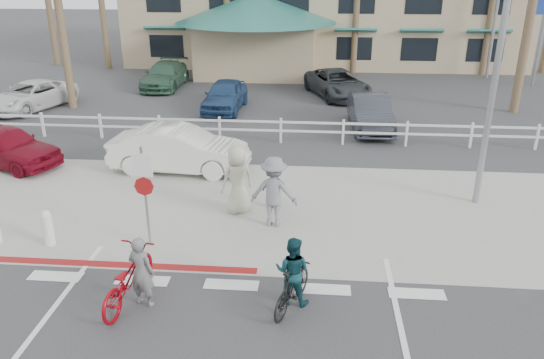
# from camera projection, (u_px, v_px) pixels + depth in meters

# --- Properties ---
(ground) EXTENTS (140.00, 140.00, 0.00)m
(ground) POSITION_uv_depth(u_px,v_px,m) (227.00, 302.00, 11.07)
(ground) COLOR #333335
(sidewalk_plaza) EXTENTS (22.00, 7.00, 0.01)m
(sidewalk_plaza) POSITION_uv_depth(u_px,v_px,m) (252.00, 209.00, 15.21)
(sidewalk_plaza) COLOR gray
(sidewalk_plaza) RESTS_ON ground
(cross_street) EXTENTS (40.00, 5.00, 0.01)m
(cross_street) POSITION_uv_depth(u_px,v_px,m) (266.00, 160.00, 18.90)
(cross_street) COLOR #333335
(cross_street) RESTS_ON ground
(parking_lot) EXTENTS (50.00, 16.00, 0.01)m
(parking_lot) POSITION_uv_depth(u_px,v_px,m) (283.00, 97.00, 27.65)
(parking_lot) COLOR #333335
(parking_lot) RESTS_ON ground
(curb_red) EXTENTS (7.00, 0.25, 0.02)m
(curb_red) POSITION_uv_depth(u_px,v_px,m) (109.00, 264.00, 12.41)
(curb_red) COLOR maroon
(curb_red) RESTS_ON ground
(rail_fence) EXTENTS (29.40, 0.16, 1.00)m
(rail_fence) POSITION_uv_depth(u_px,v_px,m) (283.00, 131.00, 20.51)
(rail_fence) COLOR silver
(rail_fence) RESTS_ON ground
(sign_post) EXTENTS (0.50, 0.10, 2.90)m
(sign_post) POSITION_uv_depth(u_px,v_px,m) (145.00, 192.00, 12.72)
(sign_post) COLOR gray
(sign_post) RESTS_ON ground
(bollard_0) EXTENTS (0.26, 0.26, 0.95)m
(bollard_0) POSITION_uv_depth(u_px,v_px,m) (48.00, 228.00, 13.11)
(bollard_0) COLOR silver
(bollard_0) RESTS_ON ground
(streetlight_0) EXTENTS (0.60, 2.00, 9.00)m
(streetlight_0) POSITION_uv_depth(u_px,v_px,m) (500.00, 47.00, 13.91)
(streetlight_0) COLOR gray
(streetlight_0) RESTS_ON ground
(info_sign) EXTENTS (1.20, 0.16, 5.60)m
(info_sign) POSITION_uv_depth(u_px,v_px,m) (542.00, 35.00, 29.17)
(info_sign) COLOR navy
(info_sign) RESTS_ON ground
(bike_red) EXTENTS (1.03, 2.21, 1.12)m
(bike_red) POSITION_uv_depth(u_px,v_px,m) (128.00, 278.00, 10.87)
(bike_red) COLOR maroon
(bike_red) RESTS_ON ground
(rider_red) EXTENTS (0.65, 0.52, 1.56)m
(rider_red) POSITION_uv_depth(u_px,v_px,m) (142.00, 272.00, 10.70)
(rider_red) COLOR slate
(rider_red) RESTS_ON ground
(bike_black) EXTENTS (1.04, 1.71, 0.99)m
(bike_black) POSITION_uv_depth(u_px,v_px,m) (292.00, 287.00, 10.70)
(bike_black) COLOR black
(bike_black) RESTS_ON ground
(rider_black) EXTENTS (0.82, 0.70, 1.49)m
(rider_black) POSITION_uv_depth(u_px,v_px,m) (292.00, 271.00, 10.80)
(rider_black) COLOR #0D3138
(rider_black) RESTS_ON ground
(pedestrian_a) EXTENTS (1.33, 0.87, 1.94)m
(pedestrian_a) POSITION_uv_depth(u_px,v_px,m) (274.00, 192.00, 13.92)
(pedestrian_a) COLOR slate
(pedestrian_a) RESTS_ON ground
(pedestrian_child) EXTENTS (0.71, 0.36, 1.16)m
(pedestrian_child) POSITION_uv_depth(u_px,v_px,m) (275.00, 189.00, 15.05)
(pedestrian_child) COLOR black
(pedestrian_child) RESTS_ON ground
(pedestrian_b) EXTENTS (1.14, 1.05, 1.95)m
(pedestrian_b) POSITION_uv_depth(u_px,v_px,m) (238.00, 180.00, 14.69)
(pedestrian_b) COLOR #AFAE93
(pedestrian_b) RESTS_ON ground
(car_white_sedan) EXTENTS (4.72, 1.91, 1.52)m
(car_white_sedan) POSITION_uv_depth(u_px,v_px,m) (179.00, 149.00, 17.69)
(car_white_sedan) COLOR silver
(car_white_sedan) RESTS_ON ground
(car_red_compact) EXTENTS (4.44, 3.00, 1.40)m
(car_red_compact) POSITION_uv_depth(u_px,v_px,m) (5.00, 146.00, 18.23)
(car_red_compact) COLOR maroon
(car_red_compact) RESTS_ON ground
(lot_car_0) EXTENTS (3.51, 5.11, 1.30)m
(lot_car_0) POSITION_uv_depth(u_px,v_px,m) (31.00, 96.00, 25.23)
(lot_car_0) COLOR silver
(lot_car_0) RESTS_ON ground
(lot_car_2) EXTENTS (1.88, 4.24, 1.42)m
(lot_car_2) POSITION_uv_depth(u_px,v_px,m) (225.00, 95.00, 25.03)
(lot_car_2) COLOR navy
(lot_car_2) RESTS_ON ground
(lot_car_3) EXTENTS (1.76, 4.44, 1.44)m
(lot_car_3) POSITION_uv_depth(u_px,v_px,m) (370.00, 112.00, 22.17)
(lot_car_3) COLOR #2D3039
(lot_car_3) RESTS_ON ground
(lot_car_4) EXTENTS (1.91, 4.68, 1.36)m
(lot_car_4) POSITION_uv_depth(u_px,v_px,m) (165.00, 75.00, 29.59)
(lot_car_4) COLOR #2F5541
(lot_car_4) RESTS_ON ground
(lot_car_5) EXTENTS (3.85, 5.42, 1.37)m
(lot_car_5) POSITION_uv_depth(u_px,v_px,m) (338.00, 84.00, 27.55)
(lot_car_5) COLOR #2D3236
(lot_car_5) RESTS_ON ground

